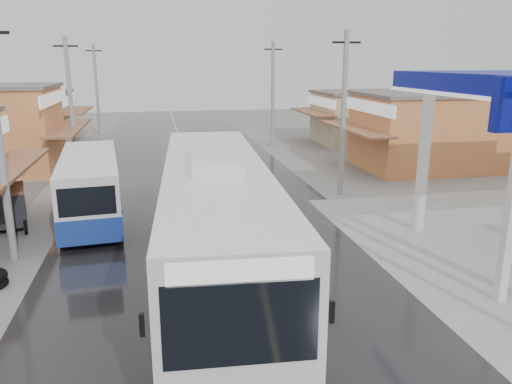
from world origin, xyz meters
TOP-DOWN VIEW (x-y plane):
  - road at (0.00, 15.00)m, footprint 12.00×90.00m
  - centre_line at (0.00, 15.00)m, footprint 0.15×90.00m
  - utility_poles_left at (-7.00, 16.00)m, footprint 1.60×50.00m
  - utility_poles_right at (7.00, 15.00)m, footprint 1.60×36.00m
  - coach_bus at (-0.51, 5.13)m, footprint 3.74×13.38m
  - second_bus at (-4.84, 12.99)m, footprint 3.00×8.45m
  - cyclist at (-3.75, 11.02)m, footprint 1.16×2.04m
  - tricycle_near at (-8.02, 12.41)m, footprint 1.94×2.34m

SIDE VIEW (x-z plane):
  - utility_poles_left at x=-7.00m, z-range -4.00..4.00m
  - utility_poles_right at x=7.00m, z-range -4.00..4.00m
  - road at x=0.00m, z-range 0.00..0.02m
  - centre_line at x=0.00m, z-range 0.02..0.03m
  - cyclist at x=-3.75m, z-range -0.36..1.72m
  - tricycle_near at x=-8.02m, z-range 0.12..1.85m
  - second_bus at x=-4.84m, z-range 0.11..2.85m
  - coach_bus at x=-0.51m, z-range -0.07..4.06m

